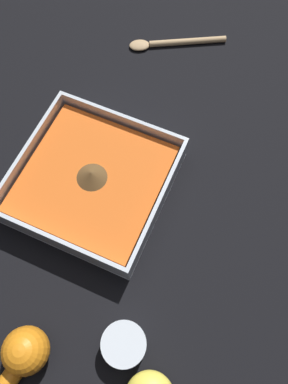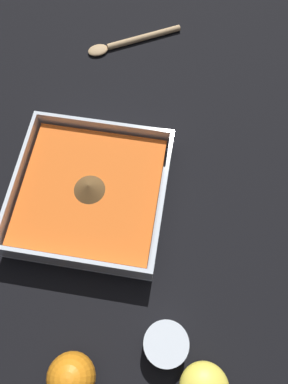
{
  "view_description": "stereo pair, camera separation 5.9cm",
  "coord_description": "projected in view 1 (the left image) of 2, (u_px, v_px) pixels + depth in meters",
  "views": [
    {
      "loc": [
        0.18,
        -0.18,
        0.57
      ],
      "look_at": [
        0.09,
        0.03,
        0.03
      ],
      "focal_mm": 35.0,
      "sensor_mm": 36.0,
      "label": 1
    },
    {
      "loc": [
        0.13,
        -0.2,
        0.57
      ],
      "look_at": [
        0.09,
        0.03,
        0.03
      ],
      "focal_mm": 35.0,
      "sensor_mm": 36.0,
      "label": 2
    }
  ],
  "objects": [
    {
      "name": "spice_bowl",
      "position": [
        124.0,
        344.0,
        0.51
      ],
      "size": [
        0.06,
        0.06,
        0.04
      ],
      "color": "silver",
      "rests_on": "ground_plane"
    },
    {
      "name": "ground_plane",
      "position": [
        87.0,
        195.0,
        0.62
      ],
      "size": [
        4.0,
        4.0,
        0.0
      ],
      "primitive_type": "plane",
      "color": "black"
    },
    {
      "name": "wooden_spoon",
      "position": [
        171.0,
        43.0,
        0.74
      ],
      "size": [
        0.18,
        0.11,
        0.01
      ],
      "rotation": [
        0.0,
        0.0,
        3.65
      ],
      "color": "tan",
      "rests_on": "ground_plane"
    },
    {
      "name": "lemon_squeezer",
      "position": [
        13.0,
        370.0,
        0.49
      ],
      "size": [
        0.07,
        0.21,
        0.06
      ],
      "rotation": [
        0.0,
        0.0,
        1.4
      ],
      "color": "orange",
      "rests_on": "ground_plane"
    },
    {
      "name": "square_dish",
      "position": [
        93.0,
        182.0,
        0.6
      ],
      "size": [
        0.23,
        0.23,
        0.06
      ],
      "color": "silver",
      "rests_on": "ground_plane"
    }
  ]
}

